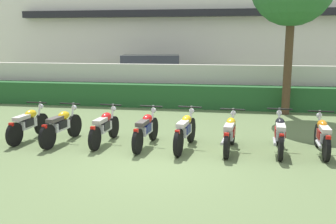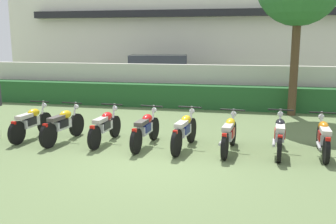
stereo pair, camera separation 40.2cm
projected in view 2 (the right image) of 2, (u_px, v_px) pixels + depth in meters
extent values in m
plane|color=#607547|center=(153.00, 163.00, 8.25)|extent=(60.00, 60.00, 0.00)
cube|color=silver|center=(217.00, 22.00, 22.77)|extent=(23.77, 6.00, 7.20)
cube|color=black|center=(212.00, 13.00, 19.58)|extent=(19.97, 0.50, 0.36)
cube|color=beige|center=(198.00, 85.00, 15.27)|extent=(22.58, 0.30, 1.63)
cube|color=#235628|center=(196.00, 97.00, 14.67)|extent=(18.07, 0.70, 0.89)
cube|color=black|center=(163.00, 79.00, 18.27)|extent=(4.72, 2.49, 1.00)
cube|color=#2D333D|center=(159.00, 62.00, 18.13)|extent=(2.92, 2.08, 0.65)
cylinder|color=black|center=(195.00, 85.00, 19.16)|extent=(0.70, 0.32, 0.68)
cylinder|color=black|center=(196.00, 90.00, 17.35)|extent=(0.70, 0.32, 0.68)
cylinder|color=black|center=(133.00, 85.00, 19.35)|extent=(0.70, 0.32, 0.68)
cylinder|color=black|center=(128.00, 89.00, 17.53)|extent=(0.70, 0.32, 0.68)
cylinder|color=#4C3823|center=(294.00, 65.00, 13.05)|extent=(0.28, 0.28, 3.49)
cylinder|color=black|center=(45.00, 123.00, 10.76)|extent=(0.14, 0.61, 0.60)
cylinder|color=black|center=(17.00, 133.00, 9.62)|extent=(0.14, 0.61, 0.60)
cube|color=silver|center=(30.00, 123.00, 10.12)|extent=(0.25, 0.61, 0.22)
ellipsoid|color=yellow|center=(34.00, 113.00, 10.23)|extent=(0.26, 0.46, 0.22)
cube|color=beige|center=(24.00, 116.00, 9.86)|extent=(0.24, 0.53, 0.10)
cube|color=red|center=(13.00, 123.00, 9.48)|extent=(0.11, 0.09, 0.08)
cylinder|color=silver|center=(42.00, 112.00, 10.62)|extent=(0.07, 0.23, 0.65)
cylinder|color=black|center=(40.00, 102.00, 10.47)|extent=(0.60, 0.08, 0.04)
sphere|color=silver|center=(44.00, 105.00, 10.68)|extent=(0.14, 0.14, 0.14)
cylinder|color=silver|center=(21.00, 129.00, 9.94)|extent=(0.11, 0.55, 0.07)
cube|color=black|center=(29.00, 121.00, 10.06)|extent=(0.27, 0.38, 0.20)
cylinder|color=black|center=(77.00, 125.00, 10.47)|extent=(0.17, 0.63, 0.63)
cylinder|color=black|center=(48.00, 136.00, 9.31)|extent=(0.17, 0.63, 0.63)
cube|color=silver|center=(62.00, 125.00, 9.82)|extent=(0.28, 0.62, 0.22)
ellipsoid|color=yellow|center=(65.00, 115.00, 9.93)|extent=(0.28, 0.46, 0.22)
cube|color=#4C4742|center=(56.00, 118.00, 9.56)|extent=(0.27, 0.54, 0.10)
cube|color=red|center=(45.00, 125.00, 9.16)|extent=(0.11, 0.09, 0.08)
cylinder|color=silver|center=(74.00, 114.00, 10.33)|extent=(0.08, 0.23, 0.65)
cylinder|color=black|center=(72.00, 103.00, 10.18)|extent=(0.60, 0.11, 0.04)
sphere|color=silver|center=(76.00, 107.00, 10.40)|extent=(0.14, 0.14, 0.14)
cylinder|color=silver|center=(52.00, 131.00, 9.65)|extent=(0.14, 0.55, 0.07)
cube|color=black|center=(61.00, 123.00, 9.76)|extent=(0.28, 0.39, 0.20)
cylinder|color=black|center=(115.00, 126.00, 10.35)|extent=(0.13, 0.59, 0.59)
cylinder|color=black|center=(94.00, 138.00, 9.18)|extent=(0.13, 0.59, 0.59)
cube|color=silver|center=(104.00, 126.00, 9.69)|extent=(0.24, 0.61, 0.22)
ellipsoid|color=red|center=(107.00, 116.00, 9.81)|extent=(0.25, 0.45, 0.22)
cube|color=#B2ADA3|center=(100.00, 120.00, 9.43)|extent=(0.23, 0.53, 0.10)
cube|color=red|center=(92.00, 127.00, 9.03)|extent=(0.11, 0.09, 0.08)
cylinder|color=silver|center=(113.00, 116.00, 10.21)|extent=(0.07, 0.23, 0.65)
cylinder|color=black|center=(112.00, 104.00, 10.06)|extent=(0.60, 0.08, 0.04)
sphere|color=silver|center=(115.00, 108.00, 10.28)|extent=(0.14, 0.14, 0.14)
cylinder|color=silver|center=(96.00, 133.00, 9.51)|extent=(0.11, 0.55, 0.07)
cube|color=black|center=(103.00, 125.00, 9.63)|extent=(0.26, 0.38, 0.20)
cylinder|color=black|center=(154.00, 129.00, 10.06)|extent=(0.14, 0.61, 0.60)
cylinder|color=black|center=(136.00, 141.00, 8.85)|extent=(0.14, 0.61, 0.60)
cube|color=silver|center=(145.00, 129.00, 9.38)|extent=(0.25, 0.62, 0.22)
ellipsoid|color=red|center=(147.00, 119.00, 9.49)|extent=(0.26, 0.46, 0.22)
cube|color=#4C4742|center=(142.00, 123.00, 9.12)|extent=(0.25, 0.54, 0.10)
cube|color=red|center=(134.00, 130.00, 8.70)|extent=(0.11, 0.09, 0.08)
cylinder|color=silver|center=(153.00, 118.00, 9.91)|extent=(0.07, 0.23, 0.65)
cylinder|color=black|center=(152.00, 106.00, 9.77)|extent=(0.60, 0.09, 0.04)
sphere|color=silver|center=(154.00, 110.00, 9.98)|extent=(0.14, 0.14, 0.14)
cylinder|color=silver|center=(137.00, 136.00, 9.20)|extent=(0.12, 0.55, 0.07)
cube|color=navy|center=(144.00, 128.00, 9.32)|extent=(0.27, 0.38, 0.20)
cylinder|color=black|center=(192.00, 130.00, 9.82)|extent=(0.17, 0.64, 0.64)
cylinder|color=black|center=(176.00, 143.00, 8.63)|extent=(0.17, 0.64, 0.64)
cube|color=silver|center=(184.00, 131.00, 9.15)|extent=(0.27, 0.62, 0.22)
ellipsoid|color=yellow|center=(186.00, 120.00, 9.26)|extent=(0.27, 0.46, 0.22)
cube|color=beige|center=(181.00, 124.00, 8.90)|extent=(0.26, 0.54, 0.10)
cube|color=red|center=(175.00, 132.00, 8.49)|extent=(0.11, 0.09, 0.08)
cylinder|color=silver|center=(191.00, 119.00, 9.67)|extent=(0.08, 0.23, 0.65)
cylinder|color=black|center=(190.00, 107.00, 9.53)|extent=(0.60, 0.11, 0.04)
sphere|color=silver|center=(192.00, 111.00, 9.74)|extent=(0.14, 0.14, 0.14)
cylinder|color=silver|center=(176.00, 138.00, 8.98)|extent=(0.14, 0.55, 0.07)
cube|color=navy|center=(183.00, 129.00, 9.09)|extent=(0.28, 0.39, 0.20)
cylinder|color=black|center=(233.00, 134.00, 9.56)|extent=(0.15, 0.60, 0.60)
cylinder|color=black|center=(225.00, 146.00, 8.42)|extent=(0.15, 0.60, 0.60)
cube|color=silver|center=(229.00, 134.00, 8.92)|extent=(0.26, 0.62, 0.22)
ellipsoid|color=yellow|center=(230.00, 123.00, 9.03)|extent=(0.27, 0.46, 0.22)
cube|color=#B2ADA3|center=(228.00, 127.00, 8.66)|extent=(0.25, 0.54, 0.10)
cube|color=red|center=(224.00, 135.00, 8.27)|extent=(0.11, 0.09, 0.08)
cylinder|color=silver|center=(233.00, 122.00, 9.42)|extent=(0.07, 0.23, 0.65)
cylinder|color=black|center=(233.00, 110.00, 9.27)|extent=(0.60, 0.10, 0.04)
sphere|color=silver|center=(234.00, 114.00, 9.49)|extent=(0.14, 0.14, 0.14)
cylinder|color=silver|center=(222.00, 142.00, 8.74)|extent=(0.13, 0.55, 0.07)
cube|color=#A51414|center=(229.00, 132.00, 8.86)|extent=(0.28, 0.38, 0.20)
cylinder|color=black|center=(279.00, 134.00, 9.50)|extent=(0.13, 0.63, 0.62)
cylinder|color=black|center=(279.00, 148.00, 8.24)|extent=(0.13, 0.63, 0.62)
cube|color=silver|center=(280.00, 135.00, 8.79)|extent=(0.24, 0.61, 0.22)
ellipsoid|color=black|center=(280.00, 124.00, 8.91)|extent=(0.25, 0.45, 0.22)
cube|color=beige|center=(280.00, 128.00, 8.54)|extent=(0.24, 0.53, 0.10)
cube|color=red|center=(280.00, 137.00, 8.09)|extent=(0.11, 0.09, 0.08)
cylinder|color=silver|center=(280.00, 122.00, 9.35)|extent=(0.07, 0.23, 0.65)
cylinder|color=black|center=(281.00, 110.00, 9.21)|extent=(0.60, 0.08, 0.04)
sphere|color=silver|center=(280.00, 114.00, 9.42)|extent=(0.14, 0.14, 0.14)
cylinder|color=silver|center=(274.00, 143.00, 8.61)|extent=(0.11, 0.55, 0.07)
cube|color=#A51414|center=(280.00, 133.00, 8.74)|extent=(0.27, 0.38, 0.20)
cylinder|color=black|center=(320.00, 137.00, 9.28)|extent=(0.12, 0.58, 0.57)
cylinder|color=black|center=(326.00, 151.00, 8.14)|extent=(0.12, 0.58, 0.57)
cube|color=silver|center=(324.00, 138.00, 8.63)|extent=(0.23, 0.61, 0.22)
ellipsoid|color=orange|center=(323.00, 126.00, 8.75)|extent=(0.25, 0.45, 0.22)
cube|color=beige|center=(326.00, 131.00, 8.38)|extent=(0.23, 0.53, 0.10)
cube|color=red|center=(328.00, 139.00, 7.99)|extent=(0.10, 0.09, 0.08)
cylinder|color=silver|center=(321.00, 125.00, 9.14)|extent=(0.06, 0.23, 0.65)
cylinder|color=black|center=(323.00, 113.00, 8.99)|extent=(0.60, 0.07, 0.04)
sphere|color=silver|center=(321.00, 117.00, 9.21)|extent=(0.14, 0.14, 0.14)
cylinder|color=silver|center=(319.00, 146.00, 8.45)|extent=(0.10, 0.55, 0.07)
cube|color=#A51414|center=(324.00, 136.00, 8.58)|extent=(0.26, 0.37, 0.20)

